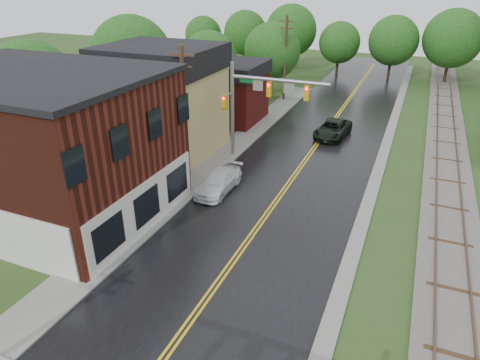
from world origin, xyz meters
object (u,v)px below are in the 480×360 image
Objects in this scene: utility_pole_b at (185,112)px; tree_left_b at (133,60)px; suv_dark at (333,129)px; tree_left_c at (210,61)px; brick_building at (38,144)px; utility_pole_c at (285,57)px; tree_left_a at (33,88)px; pickup_white at (218,182)px; tree_left_e at (273,53)px; traffic_signal_far at (259,95)px.

tree_left_b is at bearing 138.14° from utility_pole_b.
suv_dark is at bearing 57.91° from utility_pole_b.
suv_dark is (14.65, -5.78, -3.81)m from tree_left_c.
utility_pole_b reaches higher than suv_dark.
brick_building is 1.87× the size of tree_left_c.
utility_pole_c is at bearing 47.61° from tree_left_b.
pickup_white is at bearing -3.44° from tree_left_a.
utility_pole_b is 1.10× the size of tree_left_e.
traffic_signal_far is 15.21m from tree_left_b.
brick_building is 1.95× the size of traffic_signal_far.
tree_left_b is at bearing -122.74° from tree_left_e.
tree_left_a is 24.40m from suv_dark.
tree_left_c is at bearing 118.41° from pickup_white.
tree_left_e is (3.64, 30.90, 0.66)m from brick_building.
brick_building reaches higher than traffic_signal_far.
brick_building is at bearing -126.92° from traffic_signal_far.
brick_building is 23.54m from suv_dark.
utility_pole_b is at bearing -90.00° from utility_pole_c.
utility_pole_c reaches higher than pickup_white.
brick_building is 1.65× the size of tree_left_a.
utility_pole_b is at bearing 160.44° from pickup_white.
utility_pole_b is 1.18× the size of tree_left_c.
traffic_signal_far is 16.56m from tree_left_c.
utility_pole_b is 5.07m from pickup_white.
traffic_signal_far is 19.65m from tree_left_e.
traffic_signal_far is 0.82× the size of utility_pole_b.
tree_left_a is 1.06× the size of tree_left_e.
pickup_white is (-0.49, -6.06, -4.32)m from traffic_signal_far.
tree_left_b reaches higher than utility_pole_c.
traffic_signal_far is at bearing -51.18° from tree_left_c.
traffic_signal_far is 0.76× the size of tree_left_b.
traffic_signal_far is 17.16m from tree_left_a.
pickup_white is at bearing -94.64° from traffic_signal_far.
brick_building reaches higher than tree_left_c.
tree_left_a is (-13.05, -0.10, 0.39)m from utility_pole_b.
traffic_signal_far is at bearing -78.91° from utility_pole_c.
utility_pole_c is 13.10m from suv_dark.
utility_pole_c reaches higher than tree_left_e.
tree_left_c is (-7.05, 17.90, -0.21)m from utility_pole_b.
pickup_white is at bearing -62.46° from tree_left_c.
brick_building is 29.56m from utility_pole_c.
utility_pole_b is (-3.33, -5.00, -0.25)m from traffic_signal_far.
tree_left_c is (-10.38, 12.90, -0.46)m from traffic_signal_far.
suv_dark is at bearing 30.62° from tree_left_a.
brick_building is 1.75× the size of tree_left_e.
tree_left_a is 1.13× the size of tree_left_c.
tree_left_a is at bearing -144.15° from suv_dark.
utility_pole_c is at bearing 90.00° from utility_pole_b.
tree_left_b is at bearing 142.60° from pickup_white.
suv_dark is (7.60, 12.12, -4.02)m from utility_pole_b.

